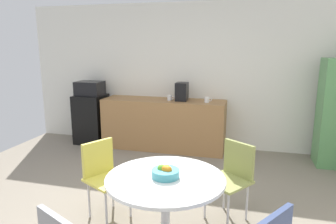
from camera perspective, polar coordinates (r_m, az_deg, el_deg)
The scene contains 11 objects.
wall_back at distance 5.70m, azimuth 2.83°, elevation 6.71°, with size 6.00×0.10×2.60m, color white.
counter_block at distance 5.58m, azimuth -0.81°, elevation -2.28°, with size 2.20×0.60×0.90m, color #9E7042.
mini_fridge at distance 6.11m, azimuth -14.01°, elevation -1.23°, with size 0.54×0.54×0.93m, color black.
microwave at distance 6.01m, azimuth -14.30°, elevation 4.28°, with size 0.48×0.38×0.26m, color black.
round_table at distance 2.79m, azimuth -0.49°, elevation -14.68°, with size 1.04×1.04×0.73m.
chair_olive at distance 3.43m, azimuth 11.96°, elevation -10.74°, with size 0.59×0.59×0.83m.
chair_yellow at distance 3.47m, azimuth -11.93°, elevation -10.45°, with size 0.57×0.57×0.83m.
fruit_bowl at distance 2.71m, azimuth -0.48°, elevation -11.12°, with size 0.24×0.24×0.11m.
mug_white at distance 5.25m, azimuth 7.24°, elevation 2.28°, with size 0.13×0.08×0.09m.
mug_green at distance 5.41m, azimuth 0.32°, elevation 2.66°, with size 0.13×0.08×0.09m.
coffee_maker at distance 5.38m, azimuth 2.58°, elevation 3.80°, with size 0.20×0.24×0.32m, color black.
Camera 1 is at (1.18, -2.55, 1.84)m, focal length 32.86 mm.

